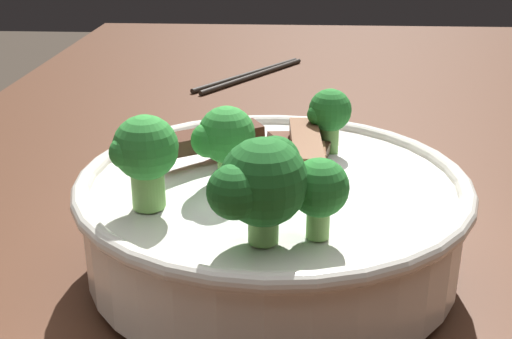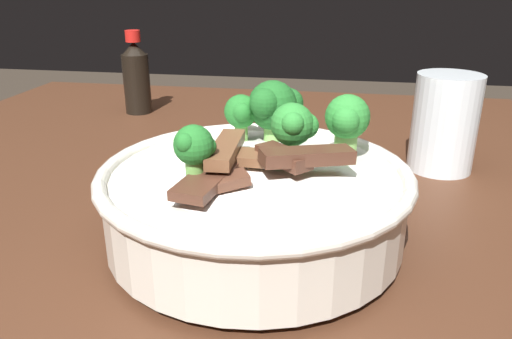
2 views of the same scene
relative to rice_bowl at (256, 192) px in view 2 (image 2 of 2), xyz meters
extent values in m
cube|color=#472819|center=(-0.52, -0.47, -0.48)|extent=(0.08, 0.08, 0.78)
cube|color=#472819|center=(-0.52, 0.30, -0.48)|extent=(0.08, 0.08, 0.78)
cylinder|color=silver|center=(0.00, 0.00, -0.04)|extent=(0.11, 0.11, 0.01)
cylinder|color=silver|center=(0.00, 0.00, -0.01)|extent=(0.25, 0.25, 0.06)
torus|color=silver|center=(0.00, 0.00, 0.02)|extent=(0.26, 0.26, 0.01)
ellipsoid|color=white|center=(0.00, 0.00, 0.00)|extent=(0.23, 0.23, 0.06)
cube|color=#563323|center=(0.05, -0.02, 0.03)|extent=(0.04, 0.05, 0.01)
cube|color=brown|center=(0.01, -0.02, 0.04)|extent=(0.08, 0.02, 0.01)
cube|color=brown|center=(0.01, -0.01, 0.04)|extent=(0.03, 0.05, 0.01)
cube|color=#4C2B1E|center=(0.05, -0.03, 0.03)|extent=(0.08, 0.04, 0.01)
cube|color=#4C2B1E|center=(0.01, 0.02, 0.04)|extent=(0.05, 0.05, 0.01)
cube|color=#4C2B1E|center=(0.02, 0.04, 0.04)|extent=(0.05, 0.08, 0.01)
cylinder|color=#6BA84C|center=(0.04, -0.04, 0.03)|extent=(0.01, 0.01, 0.03)
sphere|color=#237028|center=(0.04, -0.04, 0.06)|extent=(0.03, 0.03, 0.03)
sphere|color=#237028|center=(0.05, -0.04, 0.06)|extent=(0.01, 0.01, 0.01)
sphere|color=#237028|center=(0.04, -0.03, 0.05)|extent=(0.01, 0.01, 0.01)
cylinder|color=#7AB256|center=(-0.08, -0.03, 0.03)|extent=(0.01, 0.01, 0.02)
sphere|color=#237028|center=(-0.08, -0.03, 0.05)|extent=(0.03, 0.03, 0.03)
sphere|color=#237028|center=(-0.06, -0.02, 0.05)|extent=(0.02, 0.02, 0.02)
sphere|color=#237028|center=(-0.08, -0.02, 0.05)|extent=(0.02, 0.02, 0.02)
cylinder|color=#7AB256|center=(-0.04, 0.07, 0.03)|extent=(0.02, 0.02, 0.03)
sphere|color=#2D8433|center=(-0.04, 0.07, 0.06)|extent=(0.04, 0.04, 0.04)
sphere|color=#2D8433|center=(-0.03, 0.07, 0.06)|extent=(0.02, 0.02, 0.02)
sphere|color=#2D8433|center=(-0.05, 0.08, 0.06)|extent=(0.02, 0.02, 0.02)
cylinder|color=#7AB256|center=(-0.01, 0.03, 0.03)|extent=(0.01, 0.01, 0.03)
sphere|color=#2D8433|center=(-0.01, 0.03, 0.06)|extent=(0.04, 0.04, 0.04)
sphere|color=#2D8433|center=(0.00, 0.03, 0.06)|extent=(0.02, 0.02, 0.02)
sphere|color=#2D8433|center=(-0.02, 0.04, 0.05)|extent=(0.02, 0.02, 0.02)
cylinder|color=#7AB256|center=(-0.08, 0.00, 0.03)|extent=(0.02, 0.02, 0.02)
sphere|color=#1E6023|center=(-0.08, 0.00, 0.05)|extent=(0.05, 0.05, 0.05)
sphere|color=#1E6023|center=(-0.07, 0.00, 0.06)|extent=(0.03, 0.03, 0.03)
sphere|color=#1E6023|center=(-0.09, 0.02, 0.05)|extent=(0.03, 0.03, 0.03)
cylinder|color=white|center=(-0.21, 0.19, -0.04)|extent=(0.07, 0.07, 0.00)
cylinder|color=white|center=(-0.21, 0.19, 0.01)|extent=(0.07, 0.07, 0.11)
cylinder|color=olive|center=(-0.21, 0.19, -0.02)|extent=(0.06, 0.06, 0.05)
cylinder|color=black|center=(-0.39, -0.27, 0.00)|extent=(0.04, 0.04, 0.10)
cone|color=black|center=(-0.39, -0.27, 0.06)|extent=(0.04, 0.04, 0.02)
cylinder|color=red|center=(-0.39, -0.27, 0.08)|extent=(0.02, 0.02, 0.02)
camera|label=1|loc=(-0.40, -0.01, 0.19)|focal=46.03mm
camera|label=2|loc=(0.38, 0.07, 0.17)|focal=34.93mm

